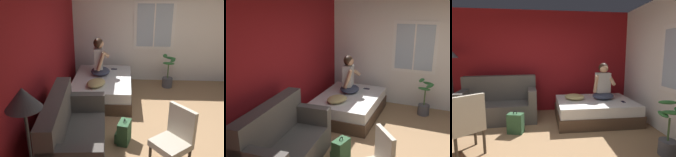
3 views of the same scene
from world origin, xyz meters
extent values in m
plane|color=#93704C|center=(0.00, 0.00, 0.00)|extent=(40.00, 40.00, 0.00)
cube|color=maroon|center=(0.00, 2.56, 1.35)|extent=(10.15, 0.16, 2.70)
cube|color=silver|center=(2.66, 0.00, 1.35)|extent=(0.16, 6.35, 2.70)
cube|color=white|center=(2.56, 0.40, 1.49)|extent=(0.02, 1.04, 1.24)
cube|color=#9EB2C6|center=(2.55, 0.40, 1.49)|extent=(0.01, 0.88, 1.08)
cube|color=white|center=(2.55, 0.40, 1.49)|extent=(0.01, 0.04, 1.08)
cube|color=#4C3828|center=(1.44, 1.63, 0.13)|extent=(1.84, 1.34, 0.26)
cube|color=white|center=(1.44, 1.63, 0.37)|extent=(1.78, 1.30, 0.22)
cube|color=#514C47|center=(-0.80, 1.80, 0.22)|extent=(1.76, 0.93, 0.44)
cube|color=#514C47|center=(-0.82, 2.10, 0.74)|extent=(1.71, 0.37, 0.60)
cube|color=#514C47|center=(-0.04, 1.86, 0.60)|extent=(0.24, 0.81, 0.32)
cylinder|color=#382D23|center=(-0.96, 0.72, 0.20)|extent=(0.04, 0.04, 0.40)
cylinder|color=#382D23|center=(-0.72, 0.42, 0.20)|extent=(0.04, 0.04, 0.40)
cube|color=#B2A893|center=(-0.99, 0.45, 0.45)|extent=(0.65, 0.65, 0.10)
cube|color=#B2A893|center=(-0.86, 0.29, 0.74)|extent=(0.39, 0.34, 0.48)
ellipsoid|color=#383D51|center=(1.66, 1.70, 0.56)|extent=(0.56, 0.49, 0.16)
cube|color=#B2ADA8|center=(1.66, 1.74, 0.88)|extent=(0.35, 0.23, 0.48)
cylinder|color=tan|center=(1.47, 1.67, 0.86)|extent=(0.10, 0.22, 0.44)
cylinder|color=tan|center=(1.84, 1.68, 0.98)|extent=(0.12, 0.38, 0.29)
sphere|color=tan|center=(1.66, 1.72, 1.23)|extent=(0.21, 0.21, 0.21)
ellipsoid|color=black|center=(1.66, 1.74, 1.24)|extent=(0.25, 0.24, 0.23)
cube|color=#2D5133|center=(-0.34, 1.11, 0.20)|extent=(0.34, 0.25, 0.40)
cube|color=#2D5133|center=(-0.31, 1.22, 0.11)|extent=(0.24, 0.11, 0.18)
torus|color=black|center=(-0.34, 1.11, 0.42)|extent=(0.09, 0.04, 0.09)
ellipsoid|color=tan|center=(0.96, 1.72, 0.55)|extent=(0.58, 0.51, 0.14)
cube|color=black|center=(2.04, 1.39, 0.48)|extent=(0.07, 0.15, 0.01)
cone|color=#4C4C51|center=(-1.93, 2.08, 1.59)|extent=(0.36, 0.36, 0.22)
cylinder|color=#4C4C51|center=(2.13, 0.04, 0.12)|extent=(0.26, 0.26, 0.24)
cylinder|color=#426033|center=(2.13, 0.04, 0.42)|extent=(0.03, 0.03, 0.36)
ellipsoid|color=#2D6B33|center=(2.03, 0.06, 0.66)|extent=(0.15, 0.29, 0.06)
ellipsoid|color=#2D6B33|center=(2.22, -0.01, 0.74)|extent=(0.22, 0.29, 0.06)
ellipsoid|color=#2D6B33|center=(2.15, 0.14, 0.82)|extent=(0.29, 0.15, 0.06)
ellipsoid|color=#2D6B33|center=(2.09, -0.05, 0.72)|extent=(0.30, 0.21, 0.06)
camera|label=1|loc=(-4.12, 1.11, 2.69)|focal=42.00mm
camera|label=2|loc=(-3.82, -0.29, 2.56)|focal=42.00mm
camera|label=3|loc=(0.22, -2.30, 1.57)|focal=28.00mm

